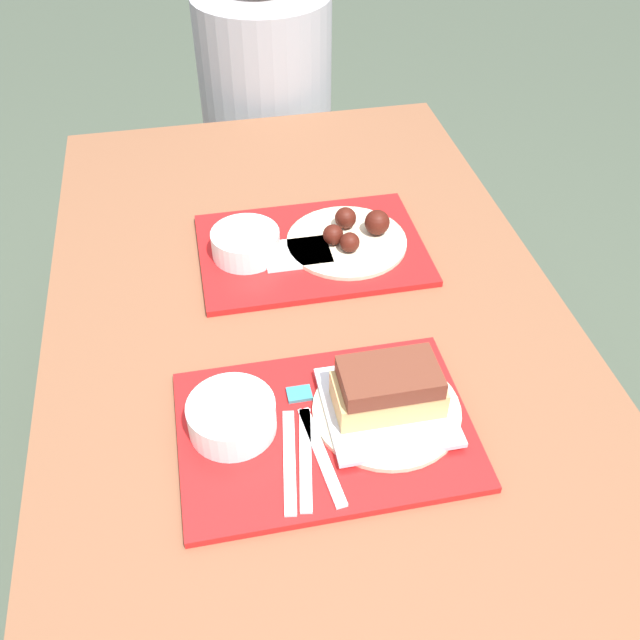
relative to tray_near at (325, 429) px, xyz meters
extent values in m
plane|color=#424C3D|center=(0.02, 0.17, -0.74)|extent=(12.00, 12.00, 0.00)
cube|color=brown|center=(0.02, 0.17, -0.03)|extent=(0.87, 1.61, 0.04)
cylinder|color=brown|center=(-0.35, 0.89, -0.39)|extent=(0.07, 0.07, 0.70)
cylinder|color=brown|center=(0.40, 0.89, -0.39)|extent=(0.07, 0.07, 0.70)
cube|color=brown|center=(0.02, 1.19, -0.28)|extent=(0.83, 0.28, 0.04)
cylinder|color=brown|center=(-0.33, 1.19, -0.52)|extent=(0.06, 0.06, 0.44)
cylinder|color=brown|center=(0.38, 1.19, -0.52)|extent=(0.06, 0.06, 0.44)
cube|color=red|center=(0.00, 0.00, 0.00)|extent=(0.41, 0.29, 0.01)
cube|color=red|center=(0.06, 0.42, 0.00)|extent=(0.41, 0.29, 0.01)
cylinder|color=white|center=(-0.13, 0.02, 0.03)|extent=(0.12, 0.12, 0.05)
cylinder|color=beige|center=(-0.13, 0.02, 0.05)|extent=(0.11, 0.11, 0.01)
cylinder|color=beige|center=(0.09, 0.01, 0.01)|extent=(0.21, 0.21, 0.01)
cube|color=silver|center=(0.09, 0.01, 0.02)|extent=(0.18, 0.18, 0.01)
cube|color=tan|center=(0.09, 0.01, 0.04)|extent=(0.15, 0.08, 0.04)
cube|color=brown|center=(0.09, 0.01, 0.08)|extent=(0.14, 0.08, 0.03)
cube|color=white|center=(-0.04, -0.05, 0.01)|extent=(0.04, 0.17, 0.00)
cube|color=white|center=(-0.02, -0.05, 0.01)|extent=(0.04, 0.17, 0.00)
cube|color=white|center=(-0.06, -0.05, 0.01)|extent=(0.04, 0.17, 0.00)
cube|color=teal|center=(-0.03, 0.07, 0.01)|extent=(0.04, 0.03, 0.01)
cylinder|color=white|center=(-0.06, 0.42, 0.03)|extent=(0.12, 0.12, 0.05)
cylinder|color=beige|center=(-0.06, 0.42, 0.05)|extent=(0.11, 0.11, 0.01)
cylinder|color=beige|center=(0.13, 0.42, 0.01)|extent=(0.22, 0.22, 0.01)
sphere|color=#42140C|center=(0.19, 0.43, 0.04)|extent=(0.05, 0.05, 0.05)
sphere|color=#42140C|center=(0.13, 0.46, 0.03)|extent=(0.04, 0.04, 0.04)
sphere|color=#42140C|center=(0.10, 0.41, 0.03)|extent=(0.04, 0.04, 0.04)
sphere|color=#42140C|center=(0.12, 0.39, 0.03)|extent=(0.04, 0.04, 0.04)
cube|color=white|center=(0.03, 0.40, 0.01)|extent=(0.12, 0.08, 0.01)
cylinder|color=#9E9EA3|center=(0.08, 1.19, -0.03)|extent=(0.35, 0.35, 0.47)
camera|label=1|loc=(-0.13, -0.63, 0.80)|focal=40.00mm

